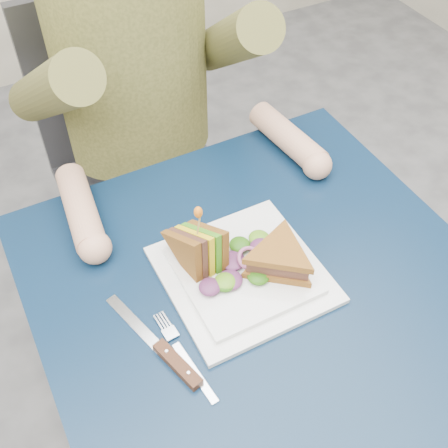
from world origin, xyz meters
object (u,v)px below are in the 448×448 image
sandwich_flat (279,258)px  chair (132,145)px  table (263,313)px  fork (186,358)px  plate (243,273)px  sandwich_upright (200,250)px  diner (130,35)px  knife (169,356)px

sandwich_flat → chair: bearing=92.7°
table → fork: 0.20m
chair → plate: (-0.02, -0.64, 0.20)m
plate → sandwich_flat: 0.07m
chair → sandwich_upright: chair is taller
plate → diner: bearing=87.4°
knife → sandwich_upright: bearing=47.9°
sandwich_flat → fork: size_ratio=1.05×
sandwich_flat → sandwich_upright: 0.13m
diner → sandwich_flat: (0.03, -0.56, -0.14)m
sandwich_flat → fork: bearing=-160.7°
table → sandwich_flat: size_ratio=3.96×
fork → sandwich_flat: bearing=19.3°
table → knife: knife is taller
chair → knife: size_ratio=4.27×
plate → sandwich_upright: (-0.06, 0.05, 0.05)m
plate → knife: bearing=-154.1°
fork → knife: knife is taller
chair → sandwich_upright: 0.65m
chair → knife: bearing=-105.3°
table → fork: fork is taller
fork → table: bearing=19.0°
sandwich_upright → fork: size_ratio=0.78×
diner → fork: (-0.18, -0.63, -0.18)m
table → plate: (-0.02, 0.04, 0.09)m
table → chair: size_ratio=0.81×
table → sandwich_flat: 0.13m
plate → sandwich_upright: sandwich_upright is taller
table → sandwich_upright: size_ratio=5.35×
chair → sandwich_flat: (0.03, -0.67, 0.23)m
chair → diner: bearing=-90.0°
chair → plate: chair is taller
sandwich_flat → knife: 0.24m
sandwich_flat → knife: bearing=-165.4°
plate → fork: plate is taller
table → diner: size_ratio=1.01×
diner → fork: size_ratio=4.15×
plate → knife: 0.19m
table → sandwich_upright: 0.18m
diner → fork: 0.68m
table → fork: (-0.18, -0.06, 0.08)m
knife → plate: bearing=25.9°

